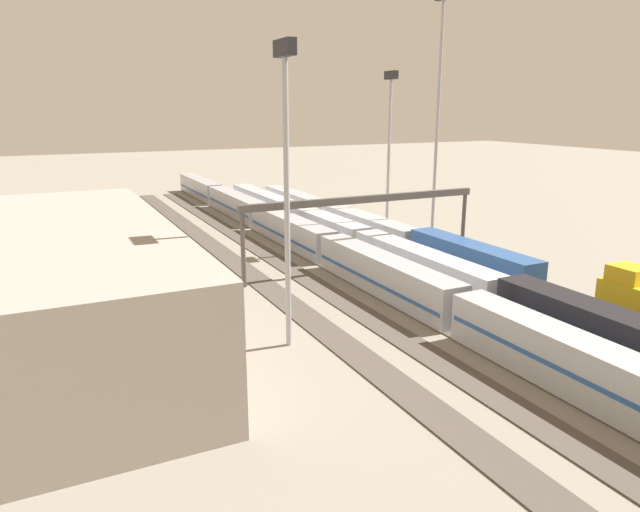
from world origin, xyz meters
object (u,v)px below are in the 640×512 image
(light_mast_0, at_px, (439,92))
(light_mast_1, at_px, (286,155))
(signal_gantry, at_px, (364,207))
(maintenance_shed, at_px, (64,285))
(light_mast_2, at_px, (390,129))
(train_on_track_3, at_px, (322,245))
(train_on_track_2, at_px, (358,241))
(train_on_track_1, at_px, (359,226))

(light_mast_0, bearing_deg, light_mast_1, 126.86)
(signal_gantry, xyz_separation_m, maintenance_shed, (-7.47, 32.12, -2.80))
(light_mast_1, distance_m, maintenance_shed, 20.81)
(maintenance_shed, bearing_deg, light_mast_2, -61.49)
(train_on_track_3, height_order, train_on_track_2, same)
(light_mast_1, bearing_deg, signal_gantry, -45.20)
(train_on_track_3, bearing_deg, signal_gantry, -156.68)
(train_on_track_2, bearing_deg, light_mast_1, 139.04)
(train_on_track_2, xyz_separation_m, light_mast_1, (-21.75, 18.89, 13.05))
(light_mast_0, distance_m, signal_gantry, 21.80)
(train_on_track_3, xyz_separation_m, maintenance_shed, (-13.27, 29.62, 2.72))
(train_on_track_3, distance_m, signal_gantry, 8.39)
(light_mast_0, bearing_deg, train_on_track_3, 96.29)
(light_mast_2, bearing_deg, maintenance_shed, 118.51)
(light_mast_2, xyz_separation_m, maintenance_shed, (-25.49, 46.92, -10.63))
(light_mast_2, relative_size, signal_gantry, 0.79)
(train_on_track_2, distance_m, train_on_track_1, 9.92)
(train_on_track_2, height_order, maintenance_shed, maintenance_shed)
(light_mast_2, bearing_deg, signal_gantry, 140.60)
(light_mast_1, height_order, maintenance_shed, light_mast_1)
(train_on_track_2, xyz_separation_m, light_mast_0, (2.33, -13.24, 18.37))
(light_mast_0, relative_size, light_mast_2, 1.39)
(light_mast_0, xyz_separation_m, signal_gantry, (-7.81, 15.74, -12.91))
(light_mast_1, bearing_deg, maintenance_shed, 60.78)
(light_mast_0, xyz_separation_m, light_mast_1, (-24.08, 32.13, -5.32))
(train_on_track_2, bearing_deg, signal_gantry, 155.48)
(train_on_track_2, xyz_separation_m, light_mast_2, (12.54, -12.30, 13.30))
(light_mast_0, distance_m, light_mast_1, 40.50)
(light_mast_0, bearing_deg, train_on_track_1, 52.87)
(train_on_track_2, xyz_separation_m, maintenance_shed, (-12.95, 34.62, 2.67))
(light_mast_2, bearing_deg, light_mast_1, 137.72)
(train_on_track_1, xyz_separation_m, light_mast_1, (-30.32, 23.89, 13.04))
(light_mast_0, relative_size, signal_gantry, 1.10)
(train_on_track_2, distance_m, light_mast_0, 22.76)
(light_mast_0, relative_size, light_mast_1, 1.42)
(train_on_track_3, distance_m, train_on_track_1, 12.96)
(train_on_track_1, bearing_deg, light_mast_1, 141.77)
(train_on_track_1, relative_size, signal_gantry, 2.21)
(train_on_track_1, bearing_deg, maintenance_shed, 118.50)
(maintenance_shed, bearing_deg, train_on_track_3, -65.87)
(maintenance_shed, bearing_deg, train_on_track_1, -61.50)
(train_on_track_3, distance_m, train_on_track_2, 5.01)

